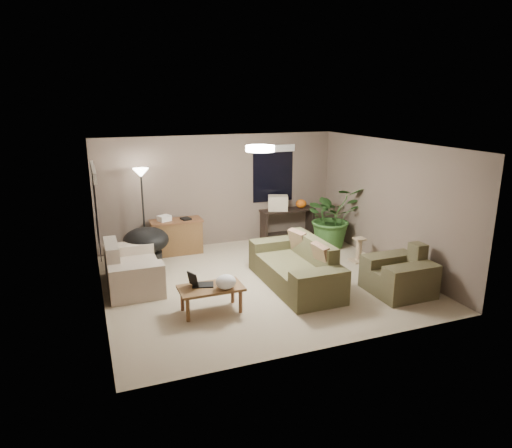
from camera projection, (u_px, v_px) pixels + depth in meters
name	position (u px, v px, depth m)	size (l,w,h in m)	color
room_shell	(260.00, 216.00, 8.10)	(5.50, 5.50, 5.50)	tan
main_sofa	(297.00, 269.00, 8.20)	(0.95, 2.20, 0.85)	brown
throw_pillows	(310.00, 249.00, 8.20)	(0.31, 1.37, 0.47)	#8C7251
loveseat	(131.00, 270.00, 8.15)	(0.90, 1.60, 0.85)	#BCB5A0
armchair	(399.00, 276.00, 7.88)	(0.95, 1.00, 0.85)	#4B452D
coffee_table	(211.00, 290.00, 7.15)	(1.00, 0.55, 0.42)	brown
laptop	(199.00, 282.00, 7.15)	(0.42, 0.31, 0.24)	black
plastic_bag	(226.00, 282.00, 7.03)	(0.32, 0.29, 0.23)	white
desk	(177.00, 236.00, 9.87)	(1.10, 0.50, 0.75)	brown
desk_papers	(169.00, 218.00, 9.70)	(0.72, 0.32, 0.12)	silver
console_table	(287.00, 222.00, 10.81)	(1.30, 0.40, 0.75)	black
pumpkin	(301.00, 204.00, 10.82)	(0.25, 0.25, 0.21)	orange
cardboard_box	(278.00, 203.00, 10.60)	(0.45, 0.34, 0.34)	beige
papasan_chair	(146.00, 244.00, 9.07)	(1.18, 1.18, 0.80)	black
floor_lamp	(141.00, 184.00, 9.24)	(0.32, 0.32, 1.91)	black
ceiling_fixture	(260.00, 149.00, 7.78)	(0.50, 0.50, 0.10)	white
houseplant	(332.00, 223.00, 10.30)	(1.26, 1.40, 1.09)	#2D5923
cat_scratching_post	(359.00, 251.00, 9.42)	(0.32, 0.32, 0.50)	tan
window_left	(95.00, 194.00, 7.29)	(0.05, 1.56, 1.33)	black
window_back	(273.00, 164.00, 10.63)	(1.06, 0.05, 1.33)	black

